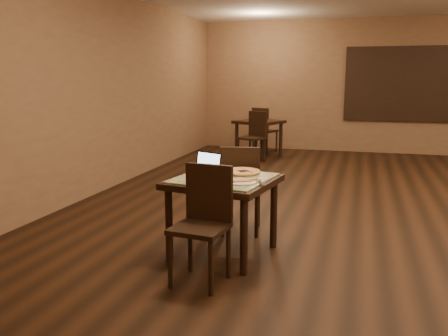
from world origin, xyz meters
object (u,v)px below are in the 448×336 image
(chair_main_far, at_px, (240,185))
(other_table_b_chair_far, at_px, (263,128))
(tiled_table, at_px, (223,188))
(laptop, at_px, (207,169))
(chair_main_near, at_px, (204,217))
(other_table_b_chair_near, at_px, (254,134))
(other_table_b, at_px, (259,127))
(pizza_pan, at_px, (242,173))

(chair_main_far, height_order, other_table_b_chair_far, other_table_b_chair_far)
(tiled_table, xyz_separation_m, laptop, (-0.20, 0.10, 0.16))
(chair_main_far, xyz_separation_m, other_table_b_chair_far, (-0.92, 5.69, 0.02))
(chair_main_near, bearing_deg, other_table_b_chair_near, 104.96)
(other_table_b, bearing_deg, chair_main_far, -55.50)
(chair_main_near, bearing_deg, laptop, 112.98)
(laptop, height_order, other_table_b_chair_far, other_table_b_chair_far)
(chair_main_far, relative_size, other_table_b_chair_near, 0.96)
(chair_main_near, distance_m, pizza_pan, 0.89)
(chair_main_near, xyz_separation_m, other_table_b_chair_near, (-0.84, 5.71, 0.02))
(tiled_table, distance_m, chair_main_far, 0.62)
(chair_main_far, relative_size, laptop, 2.69)
(chair_main_near, bearing_deg, chair_main_far, 96.41)
(other_table_b_chair_near, bearing_deg, tiled_table, -56.08)
(other_table_b, bearing_deg, other_table_b_chair_near, -61.78)
(other_table_b_chair_near, height_order, other_table_b_chair_far, same)
(laptop, distance_m, other_table_b, 5.64)
(chair_main_near, height_order, chair_main_far, chair_main_far)
(laptop, bearing_deg, other_table_b_chair_far, 118.84)
(chair_main_near, relative_size, chair_main_far, 1.00)
(chair_main_near, xyz_separation_m, chair_main_far, (0.00, 1.23, 0.00))
(pizza_pan, bearing_deg, laptop, -156.25)
(chair_main_far, distance_m, other_table_b_chair_near, 4.56)
(tiled_table, relative_size, other_table_b, 0.94)
(chair_main_far, bearing_deg, other_table_b_chair_near, -88.52)
(laptop, xyz_separation_m, other_table_b_chair_far, (-0.70, 6.20, -0.24))
(chair_main_far, bearing_deg, tiled_table, 79.52)
(laptop, relative_size, other_table_b_chair_far, 0.36)
(tiled_table, height_order, chair_main_far, chair_main_far)
(pizza_pan, distance_m, other_table_b, 5.55)
(pizza_pan, bearing_deg, chair_main_far, 105.82)
(laptop, bearing_deg, other_table_b, 119.15)
(laptop, xyz_separation_m, pizza_pan, (0.32, 0.14, -0.05))
(other_table_b_chair_near, bearing_deg, chair_main_far, -54.66)
(other_table_b_chair_far, bearing_deg, chair_main_near, 122.20)
(laptop, relative_size, other_table_b, 0.33)
(chair_main_near, bearing_deg, tiled_table, 97.51)
(tiled_table, xyz_separation_m, chair_main_near, (0.01, -0.61, -0.11))
(chair_main_near, xyz_separation_m, other_table_b, (-0.88, 6.31, 0.10))
(chair_main_far, xyz_separation_m, other_table_b, (-0.88, 5.08, 0.10))
(other_table_b_chair_near, distance_m, other_table_b_chair_far, 1.21)
(laptop, height_order, other_table_b, laptop)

